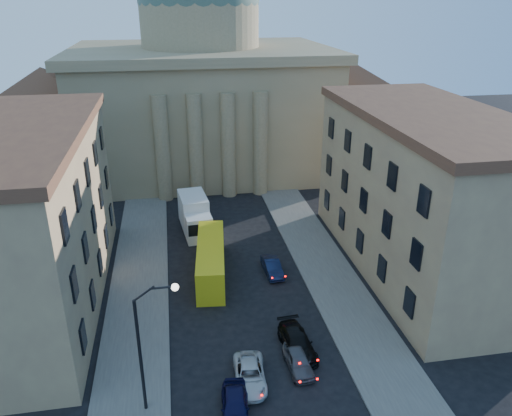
# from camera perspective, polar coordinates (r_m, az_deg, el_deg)

# --- Properties ---
(sidewalk_left) EXTENTS (5.00, 60.00, 0.15)m
(sidewalk_left) POSITION_cam_1_polar(r_m,az_deg,el_deg) (41.73, -13.44, -11.89)
(sidewalk_left) COLOR #52504B
(sidewalk_left) RESTS_ON ground
(sidewalk_right) EXTENTS (5.00, 60.00, 0.15)m
(sidewalk_right) POSITION_cam_1_polar(r_m,az_deg,el_deg) (43.65, 9.71, -9.82)
(sidewalk_right) COLOR #52504B
(sidewalk_right) RESTS_ON ground
(church) EXTENTS (68.02, 28.76, 36.60)m
(church) POSITION_cam_1_polar(r_m,az_deg,el_deg) (72.83, -6.12, 13.81)
(church) COLOR #827250
(church) RESTS_ON ground
(building_left) EXTENTS (11.60, 26.60, 14.70)m
(building_left) POSITION_cam_1_polar(r_m,az_deg,el_deg) (43.28, -25.39, -1.14)
(building_left) COLOR tan
(building_left) RESTS_ON ground
(building_right) EXTENTS (11.60, 26.60, 14.70)m
(building_right) POSITION_cam_1_polar(r_m,az_deg,el_deg) (46.92, 18.58, 1.75)
(building_right) COLOR tan
(building_right) RESTS_ON ground
(street_lamp) EXTENTS (2.62, 0.44, 8.83)m
(street_lamp) POSITION_cam_1_polar(r_m,az_deg,el_deg) (30.48, -12.26, -14.42)
(street_lamp) COLOR black
(street_lamp) RESTS_ON ground
(car_left_near) EXTENTS (2.15, 4.41, 1.45)m
(car_left_near) POSITION_cam_1_polar(r_m,az_deg,el_deg) (32.50, -2.40, -21.64)
(car_left_near) COLOR black
(car_left_near) RESTS_ON ground
(car_left_mid) EXTENTS (2.39, 4.58, 1.23)m
(car_left_mid) POSITION_cam_1_polar(r_m,az_deg,el_deg) (34.58, -0.71, -18.52)
(car_left_mid) COLOR silver
(car_left_mid) RESTS_ON ground
(car_right_mid) EXTENTS (2.30, 4.95, 1.40)m
(car_right_mid) POSITION_cam_1_polar(r_m,az_deg,el_deg) (37.10, 4.72, -15.07)
(car_right_mid) COLOR black
(car_right_mid) RESTS_ON ground
(car_right_far) EXTENTS (1.70, 3.81, 1.27)m
(car_right_far) POSITION_cam_1_polar(r_m,az_deg,el_deg) (35.69, 4.84, -17.01)
(car_right_far) COLOR #47474C
(car_right_far) RESTS_ON ground
(car_right_distant) EXTENTS (1.57, 4.02, 1.30)m
(car_right_distant) POSITION_cam_1_polar(r_m,az_deg,el_deg) (46.01, 1.87, -6.76)
(car_right_distant) COLOR #0E1733
(car_right_distant) RESTS_ON ground
(city_bus) EXTENTS (3.41, 10.70, 2.96)m
(city_bus) POSITION_cam_1_polar(r_m,az_deg,el_deg) (45.60, -5.18, -5.79)
(city_bus) COLOR gold
(city_bus) RESTS_ON ground
(box_truck) EXTENTS (3.38, 7.10, 3.77)m
(box_truck) POSITION_cam_1_polar(r_m,az_deg,el_deg) (53.90, -6.99, -0.87)
(box_truck) COLOR silver
(box_truck) RESTS_ON ground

